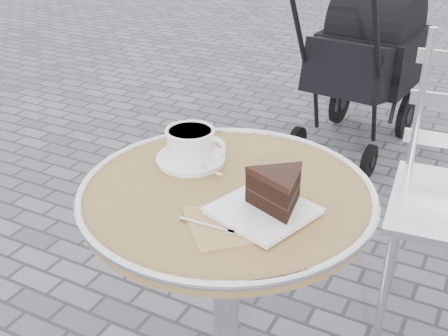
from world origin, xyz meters
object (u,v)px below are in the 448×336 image
at_px(cappuccino_set, 191,148).
at_px(cake_plate_set, 273,195).
at_px(baby_stroller, 364,67).
at_px(cafe_table, 226,246).

distance_m(cappuccino_set, cake_plate_set, 0.32).
height_order(cake_plate_set, baby_stroller, baby_stroller).
xyz_separation_m(cappuccino_set, cake_plate_set, (0.29, -0.13, 0.01)).
xyz_separation_m(cappuccino_set, baby_stroller, (-0.01, 1.86, -0.32)).
bearing_deg(cappuccino_set, cafe_table, -41.62).
relative_size(cafe_table, cappuccino_set, 3.65).
relative_size(cafe_table, baby_stroller, 0.73).
relative_size(cafe_table, cake_plate_set, 2.32).
bearing_deg(cake_plate_set, cafe_table, -179.36).
bearing_deg(cake_plate_set, cappuccino_set, 173.21).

